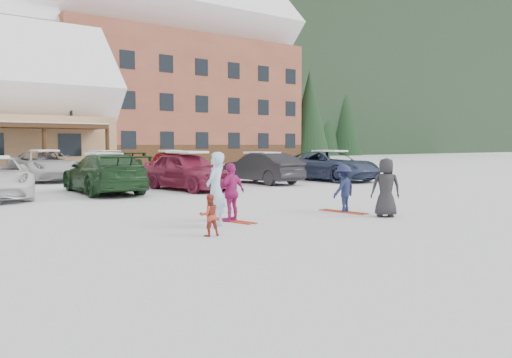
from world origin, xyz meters
TOP-DOWN VIEW (x-y plane):
  - ground at (0.00, 0.00)m, footprint 160.00×160.00m
  - alpine_hotel at (14.27, 38.00)m, footprint 31.48×14.01m
  - lamp_post at (2.61, 24.71)m, footprint 0.50×0.25m
  - conifer_1 at (30.00, 32.00)m, footprint 4.84×4.84m
  - conifer_3 at (6.00, 44.00)m, footprint 3.96×3.96m
  - conifer_4 at (34.00, 46.00)m, footprint 5.06×5.06m
  - adult_skier at (-1.10, 0.60)m, footprint 0.73×0.69m
  - toddler_red at (-1.77, -0.24)m, footprint 0.47×0.39m
  - child_navy at (2.99, 0.65)m, footprint 0.92×0.64m
  - skis_child_navy at (2.99, 0.65)m, footprint 0.47×1.41m
  - child_magenta at (-0.35, 1.10)m, footprint 0.88×0.52m
  - skis_child_magenta at (-0.35, 1.10)m, footprint 0.51×1.41m
  - bystander_dark at (3.24, -0.57)m, footprint 0.87×0.83m
  - parked_car_3 at (-0.45, 9.76)m, footprint 2.29×5.25m
  - parked_car_4 at (2.73, 9.08)m, footprint 2.42×4.74m
  - parked_car_5 at (7.17, 10.00)m, footprint 1.82×4.52m
  - parked_car_6 at (11.08, 9.47)m, footprint 2.82×5.60m
  - parked_car_10 at (-0.71, 17.72)m, footprint 2.85×5.68m
  - parked_car_11 at (2.11, 16.99)m, footprint 2.85×5.40m
  - parked_car_12 at (6.22, 17.67)m, footprint 2.39×4.54m

SIDE VIEW (x-z plane):
  - ground at x=0.00m, z-range 0.00..0.00m
  - skis_child_navy at x=2.99m, z-range 0.00..0.03m
  - skis_child_magenta at x=-0.35m, z-range 0.00..0.03m
  - toddler_red at x=-1.77m, z-range 0.00..0.85m
  - child_navy at x=2.99m, z-range 0.00..1.30m
  - child_magenta at x=-0.35m, z-range 0.00..1.41m
  - parked_car_5 at x=7.17m, z-range 0.00..1.46m
  - parked_car_12 at x=6.22m, z-range 0.00..1.47m
  - parked_car_11 at x=2.11m, z-range 0.00..1.49m
  - parked_car_3 at x=-0.45m, z-range 0.00..1.50m
  - bystander_dark at x=3.24m, z-range 0.00..1.51m
  - parked_car_6 at x=11.08m, z-range 0.00..1.52m
  - parked_car_10 at x=-0.71m, z-range 0.00..1.54m
  - parked_car_4 at x=2.73m, z-range 0.00..1.54m
  - adult_skier at x=-1.10m, z-range 0.00..1.68m
  - lamp_post at x=2.61m, z-range 0.40..6.67m
  - conifer_3 at x=6.00m, z-range 0.53..9.71m
  - conifer_1 at x=30.00m, z-range 0.65..11.87m
  - conifer_4 at x=34.00m, z-range 0.68..12.41m
  - alpine_hotel at x=14.27m, z-range -2.11..19.37m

